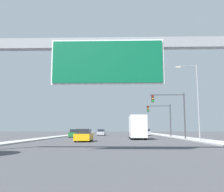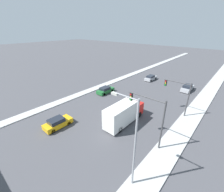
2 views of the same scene
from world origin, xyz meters
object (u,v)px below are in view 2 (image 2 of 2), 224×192
at_px(traffic_light_near_intersection, 151,113).
at_px(traffic_light_mid_block, 180,92).
at_px(car_far_left, 58,123).
at_px(truck_box_primary, 124,114).
at_px(car_far_center, 187,88).
at_px(car_near_right, 105,90).
at_px(car_mid_right, 151,78).
at_px(street_lamp_right, 132,139).

bearing_deg(traffic_light_near_intersection, traffic_light_mid_block, 89.50).
height_order(car_far_left, truck_box_primary, truck_box_primary).
bearing_deg(car_far_center, traffic_light_near_intersection, -85.64).
xyz_separation_m(car_near_right, car_far_center, (14.00, 14.00, 0.02)).
distance_m(car_mid_right, car_far_center, 10.60).
xyz_separation_m(car_far_center, traffic_light_mid_block, (1.80, -12.48, 3.39)).
relative_size(car_near_right, truck_box_primary, 0.54).
distance_m(traffic_light_mid_block, street_lamp_right, 16.23).
height_order(car_near_right, car_far_left, car_far_left).
bearing_deg(car_near_right, truck_box_primary, -33.53).
height_order(traffic_light_near_intersection, traffic_light_mid_block, traffic_light_near_intersection).
height_order(car_mid_right, truck_box_primary, truck_box_primary).
xyz_separation_m(car_mid_right, car_far_center, (10.50, -1.43, 0.04)).
bearing_deg(street_lamp_right, car_mid_right, 114.27).
distance_m(traffic_light_near_intersection, traffic_light_mid_block, 10.01).
relative_size(car_near_right, car_far_left, 1.02).
xyz_separation_m(car_near_right, street_lamp_right, (17.04, -14.61, 4.77)).
bearing_deg(car_far_center, truck_box_primary, -99.48).
relative_size(car_far_left, traffic_light_near_intersection, 0.63).
height_order(car_mid_right, street_lamp_right, street_lamp_right).
bearing_deg(car_near_right, car_far_center, 45.00).
height_order(car_mid_right, car_far_center, car_far_center).
height_order(car_near_right, traffic_light_mid_block, traffic_light_mid_block).
xyz_separation_m(car_near_right, traffic_light_mid_block, (15.80, 1.52, 3.42)).
bearing_deg(traffic_light_near_intersection, car_far_center, 94.36).
distance_m(car_mid_right, street_lamp_right, 33.29).
distance_m(car_far_left, traffic_light_mid_block, 20.38).
relative_size(truck_box_primary, traffic_light_mid_block, 1.32).
xyz_separation_m(car_near_right, car_far_left, (3.50, -14.37, 0.02)).
bearing_deg(traffic_light_near_intersection, car_far_left, -154.26).
bearing_deg(car_near_right, traffic_light_mid_block, 5.50).
height_order(car_near_right, truck_box_primary, truck_box_primary).
distance_m(car_far_center, traffic_light_near_intersection, 22.87).
relative_size(car_near_right, traffic_light_near_intersection, 0.64).
relative_size(car_mid_right, traffic_light_near_intersection, 0.68).
bearing_deg(car_far_left, car_far_center, 69.69).
bearing_deg(car_near_right, traffic_light_near_intersection, -28.35).
xyz_separation_m(car_far_center, traffic_light_near_intersection, (1.71, -22.48, 3.87)).
bearing_deg(traffic_light_mid_block, car_far_center, 98.22).
height_order(truck_box_primary, traffic_light_mid_block, traffic_light_mid_block).
xyz_separation_m(car_far_left, truck_box_primary, (7.00, 7.41, 1.04)).
distance_m(truck_box_primary, traffic_light_mid_block, 10.27).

